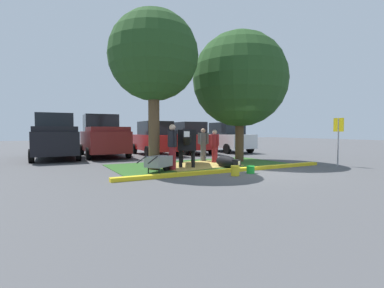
{
  "coord_description": "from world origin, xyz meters",
  "views": [
    {
      "loc": [
        -6.53,
        -7.88,
        1.46
      ],
      "look_at": [
        -0.81,
        2.65,
        0.9
      ],
      "focal_mm": 26.47,
      "sensor_mm": 36.0,
      "label": 1
    }
  ],
  "objects_px": {
    "person_visitor_far": "(172,146)",
    "parking_sign": "(338,132)",
    "calf_lying": "(227,162)",
    "sedan_silver": "(155,139)",
    "wheelbarrow": "(159,162)",
    "bucket_yellow": "(235,171)",
    "shade_tree_left": "(153,57)",
    "pickup_truck_black": "(55,137)",
    "person_handler": "(215,145)",
    "bucket_green": "(251,169)",
    "hatchback_white": "(227,138)",
    "cow_holstein": "(187,140)",
    "shade_tree_right": "(240,80)",
    "pickup_truck_maroon": "(103,137)",
    "person_visitor_near": "(203,144)",
    "sedan_red": "(189,138)"
  },
  "relations": [
    {
      "from": "person_visitor_far",
      "to": "shade_tree_right",
      "type": "bearing_deg",
      "value": 17.0
    },
    {
      "from": "shade_tree_right",
      "to": "sedan_red",
      "type": "bearing_deg",
      "value": 87.17
    },
    {
      "from": "shade_tree_left",
      "to": "person_visitor_far",
      "type": "xyz_separation_m",
      "value": [
        0.52,
        -0.51,
        -3.27
      ]
    },
    {
      "from": "person_visitor_near",
      "to": "bucket_green",
      "type": "xyz_separation_m",
      "value": [
        -0.46,
        -3.95,
        -0.71
      ]
    },
    {
      "from": "wheelbarrow",
      "to": "pickup_truck_black",
      "type": "height_order",
      "value": "pickup_truck_black"
    },
    {
      "from": "shade_tree_right",
      "to": "calf_lying",
      "type": "bearing_deg",
      "value": -139.62
    },
    {
      "from": "person_handler",
      "to": "wheelbarrow",
      "type": "height_order",
      "value": "person_handler"
    },
    {
      "from": "sedan_red",
      "to": "cow_holstein",
      "type": "bearing_deg",
      "value": -118.47
    },
    {
      "from": "person_handler",
      "to": "bucket_green",
      "type": "relative_size",
      "value": 5.07
    },
    {
      "from": "cow_holstein",
      "to": "calf_lying",
      "type": "relative_size",
      "value": 2.21
    },
    {
      "from": "person_visitor_far",
      "to": "bucket_green",
      "type": "xyz_separation_m",
      "value": [
        2.07,
        -1.92,
        -0.79
      ]
    },
    {
      "from": "calf_lying",
      "to": "wheelbarrow",
      "type": "relative_size",
      "value": 0.89
    },
    {
      "from": "pickup_truck_maroon",
      "to": "person_handler",
      "type": "bearing_deg",
      "value": -58.15
    },
    {
      "from": "sedan_silver",
      "to": "calf_lying",
      "type": "bearing_deg",
      "value": -87.19
    },
    {
      "from": "cow_holstein",
      "to": "person_visitor_near",
      "type": "xyz_separation_m",
      "value": [
        1.46,
        1.14,
        -0.25
      ]
    },
    {
      "from": "bucket_green",
      "to": "pickup_truck_black",
      "type": "distance_m",
      "value": 10.7
    },
    {
      "from": "person_visitor_near",
      "to": "sedan_silver",
      "type": "height_order",
      "value": "sedan_silver"
    },
    {
      "from": "hatchback_white",
      "to": "bucket_green",
      "type": "bearing_deg",
      "value": -120.73
    },
    {
      "from": "shade_tree_right",
      "to": "person_handler",
      "type": "bearing_deg",
      "value": -178.54
    },
    {
      "from": "calf_lying",
      "to": "sedan_silver",
      "type": "distance_m",
      "value": 6.97
    },
    {
      "from": "calf_lying",
      "to": "shade_tree_right",
      "type": "bearing_deg",
      "value": 40.38
    },
    {
      "from": "person_visitor_far",
      "to": "wheelbarrow",
      "type": "xyz_separation_m",
      "value": [
        -0.64,
        -0.29,
        -0.53
      ]
    },
    {
      "from": "sedan_silver",
      "to": "hatchback_white",
      "type": "bearing_deg",
      "value": -0.18
    },
    {
      "from": "person_visitor_far",
      "to": "sedan_silver",
      "type": "bearing_deg",
      "value": 74.26
    },
    {
      "from": "wheelbarrow",
      "to": "bucket_yellow",
      "type": "xyz_separation_m",
      "value": [
        1.93,
        -1.8,
        -0.21
      ]
    },
    {
      "from": "bucket_yellow",
      "to": "pickup_truck_black",
      "type": "relative_size",
      "value": 0.06
    },
    {
      "from": "shade_tree_left",
      "to": "hatchback_white",
      "type": "height_order",
      "value": "shade_tree_left"
    },
    {
      "from": "shade_tree_right",
      "to": "person_handler",
      "type": "relative_size",
      "value": 4.05
    },
    {
      "from": "parking_sign",
      "to": "hatchback_white",
      "type": "distance_m",
      "value": 8.66
    },
    {
      "from": "person_handler",
      "to": "hatchback_white",
      "type": "height_order",
      "value": "hatchback_white"
    },
    {
      "from": "person_handler",
      "to": "person_visitor_far",
      "type": "relative_size",
      "value": 0.88
    },
    {
      "from": "shade_tree_left",
      "to": "person_visitor_far",
      "type": "height_order",
      "value": "shade_tree_left"
    },
    {
      "from": "calf_lying",
      "to": "sedan_silver",
      "type": "xyz_separation_m",
      "value": [
        -0.34,
        6.92,
        0.75
      ]
    },
    {
      "from": "cow_holstein",
      "to": "bucket_yellow",
      "type": "distance_m",
      "value": 3.13
    },
    {
      "from": "shade_tree_left",
      "to": "sedan_red",
      "type": "height_order",
      "value": "shade_tree_left"
    },
    {
      "from": "shade_tree_left",
      "to": "parking_sign",
      "type": "distance_m",
      "value": 8.05
    },
    {
      "from": "person_visitor_far",
      "to": "parking_sign",
      "type": "distance_m",
      "value": 6.91
    },
    {
      "from": "bucket_green",
      "to": "person_visitor_far",
      "type": "bearing_deg",
      "value": 137.19
    },
    {
      "from": "wheelbarrow",
      "to": "bucket_green",
      "type": "bearing_deg",
      "value": -30.93
    },
    {
      "from": "pickup_truck_black",
      "to": "pickup_truck_maroon",
      "type": "distance_m",
      "value": 2.48
    },
    {
      "from": "wheelbarrow",
      "to": "sedan_silver",
      "type": "distance_m",
      "value": 7.33
    },
    {
      "from": "wheelbarrow",
      "to": "bucket_yellow",
      "type": "height_order",
      "value": "wheelbarrow"
    },
    {
      "from": "calf_lying",
      "to": "sedan_silver",
      "type": "bearing_deg",
      "value": 92.81
    },
    {
      "from": "parking_sign",
      "to": "pickup_truck_maroon",
      "type": "distance_m",
      "value": 12.0
    },
    {
      "from": "shade_tree_left",
      "to": "pickup_truck_maroon",
      "type": "distance_m",
      "value": 7.36
    },
    {
      "from": "cow_holstein",
      "to": "pickup_truck_black",
      "type": "bearing_deg",
      "value": 126.51
    },
    {
      "from": "pickup_truck_black",
      "to": "sedan_red",
      "type": "distance_m",
      "value": 7.89
    },
    {
      "from": "person_visitor_near",
      "to": "person_visitor_far",
      "type": "height_order",
      "value": "person_visitor_far"
    },
    {
      "from": "calf_lying",
      "to": "pickup_truck_black",
      "type": "distance_m",
      "value": 9.47
    },
    {
      "from": "pickup_truck_maroon",
      "to": "parking_sign",
      "type": "bearing_deg",
      "value": -50.41
    }
  ]
}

